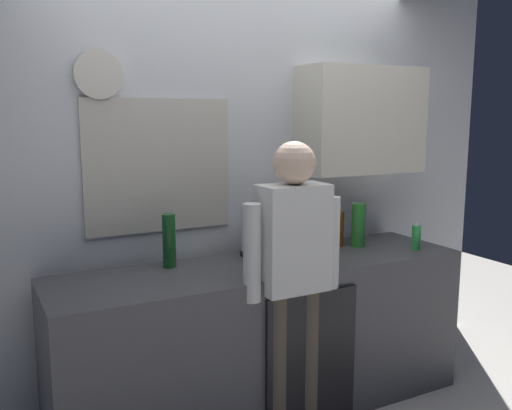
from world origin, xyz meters
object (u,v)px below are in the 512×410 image
Objects in this scene: bottle_clear_soda at (358,225)px; dish_soap at (416,237)px; mixing_bowl at (312,250)px; cup_terracotta_mug at (271,259)px; person_at_sink at (293,267)px; bottle_green_wine at (169,241)px; bottle_amber_beer at (339,228)px; coffee_maker at (260,233)px.

bottle_clear_soda is 1.56× the size of dish_soap.
cup_terracotta_mug is at bearing -167.37° from mixing_bowl.
bottle_clear_soda is at bearing 12.09° from cup_terracotta_mug.
bottle_clear_soda is 0.43m from mixing_bowl.
person_at_sink is (-1.00, -0.15, -0.02)m from dish_soap.
bottle_amber_beer is at bearing -1.89° from bottle_green_wine.
bottle_green_wine reaches higher than cup_terracotta_mug.
bottle_green_wine is 0.58m from cup_terracotta_mug.
person_at_sink is (-0.73, -0.38, -0.08)m from bottle_clear_soda.
coffee_maker is 1.00m from dish_soap.
mixing_bowl is 0.14× the size of person_at_sink.
bottle_green_wine reaches higher than bottle_clear_soda.
coffee_maker is 1.50× the size of mixing_bowl.
bottle_amber_beer is 2.50× the size of cup_terracotta_mug.
mixing_bowl is at bearing -153.79° from bottle_amber_beer.
person_at_sink is at bearing -90.09° from cup_terracotta_mug.
coffee_maker is 0.46m from person_at_sink.
person_at_sink reaches higher than bottle_green_wine.
mixing_bowl is at bearing -28.57° from coffee_maker.
mixing_bowl is (0.82, -0.19, -0.11)m from bottle_green_wine.
bottle_green_wine is at bearing 178.11° from bottle_amber_beer.
dish_soap reaches higher than cup_terracotta_mug.
coffee_maker is 0.55m from bottle_green_wine.
person_at_sink is (-0.00, -0.23, 0.01)m from cup_terracotta_mug.
coffee_maker reaches higher than bottle_clear_soda.
cup_terracotta_mug is (0.50, -0.26, -0.10)m from bottle_green_wine.
bottle_clear_soda is at bearing 18.16° from person_at_sink.
dish_soap is (0.95, -0.29, -0.07)m from coffee_maker.
bottle_amber_beer is (1.13, -0.04, -0.03)m from bottle_green_wine.
bottle_clear_soda is 0.36m from dish_soap.
bottle_green_wine is at bearing 167.47° from dish_soap.
person_at_sink is at bearing -144.16° from bottle_amber_beer.
person_at_sink is (0.50, -0.49, -0.09)m from bottle_green_wine.
person_at_sink is at bearing -171.28° from dish_soap.
mixing_bowl is 0.70m from dish_soap.
bottle_green_wine is at bearing 175.55° from coffee_maker.
bottle_green_wine is 1.23m from bottle_clear_soda.
person_at_sink reaches higher than bottle_clear_soda.
bottle_clear_soda is at bearing 11.67° from mixing_bowl.
coffee_maker is 0.58m from bottle_amber_beer.
bottle_amber_beer is 0.48m from dish_soap.
bottle_amber_beer is at bearing 19.63° from cup_terracotta_mug.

